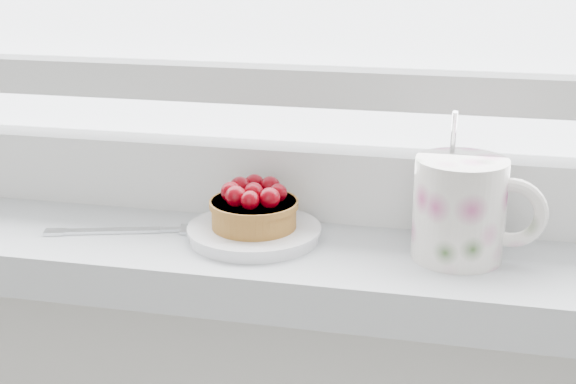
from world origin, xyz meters
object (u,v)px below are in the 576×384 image
(raspberry_tart, at_px, (254,207))
(floral_mug, at_px, (463,207))
(saucer, at_px, (254,233))
(fork, at_px, (143,230))

(raspberry_tart, distance_m, floral_mug, 0.19)
(raspberry_tart, bearing_deg, saucer, -49.37)
(fork, bearing_deg, raspberry_tart, 3.61)
(saucer, height_order, raspberry_tart, raspberry_tart)
(saucer, bearing_deg, raspberry_tart, 130.63)
(saucer, distance_m, floral_mug, 0.19)
(raspberry_tart, height_order, floral_mug, floral_mug)
(saucer, xyz_separation_m, floral_mug, (0.19, -0.00, 0.04))
(fork, bearing_deg, saucer, 3.41)
(raspberry_tart, bearing_deg, fork, -176.39)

